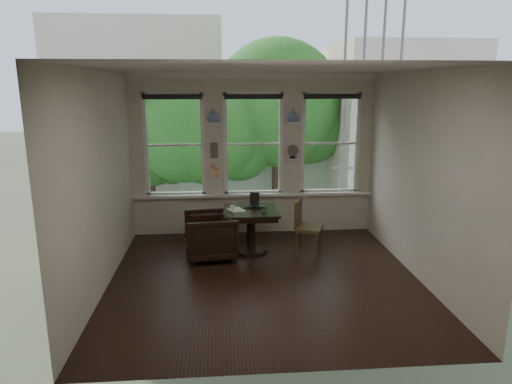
{
  "coord_description": "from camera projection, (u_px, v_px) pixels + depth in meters",
  "views": [
    {
      "loc": [
        -0.62,
        -6.2,
        2.81
      ],
      "look_at": [
        -0.05,
        0.9,
        1.1
      ],
      "focal_mm": 32.0,
      "sensor_mm": 36.0,
      "label": 1
    }
  ],
  "objects": [
    {
      "name": "window_left",
      "position": [
        175.0,
        145.0,
        8.39
      ],
      "size": [
        1.1,
        0.12,
        1.9
      ],
      "primitive_type": null,
      "color": "white",
      "rests_on": "ground"
    },
    {
      "name": "drinking_glass",
      "position": [
        264.0,
        210.0,
        7.4
      ],
      "size": [
        0.15,
        0.15,
        0.1
      ],
      "primitive_type": "imported",
      "rotation": [
        0.0,
        0.0,
        -0.19
      ],
      "color": "white",
      "rests_on": "table"
    },
    {
      "name": "wall_back",
      "position": [
        253.0,
        155.0,
        8.54
      ],
      "size": [
        4.5,
        0.0,
        4.5
      ],
      "primitive_type": "plane",
      "rotation": [
        1.57,
        0.0,
        0.0
      ],
      "color": "beige",
      "rests_on": "ground"
    },
    {
      "name": "vase_left",
      "position": [
        213.0,
        115.0,
        8.22
      ],
      "size": [
        0.24,
        0.24,
        0.25
      ],
      "primitive_type": "imported",
      "color": "silver",
      "rests_on": "shelf_left"
    },
    {
      "name": "vase_right",
      "position": [
        293.0,
        115.0,
        8.33
      ],
      "size": [
        0.24,
        0.24,
        0.25
      ],
      "primitive_type": "imported",
      "color": "silver",
      "rests_on": "shelf_right"
    },
    {
      "name": "laptop",
      "position": [
        253.0,
        208.0,
        7.69
      ],
      "size": [
        0.35,
        0.24,
        0.03
      ],
      "primitive_type": "imported",
      "rotation": [
        0.0,
        0.0,
        -0.09
      ],
      "color": "black",
      "rests_on": "table"
    },
    {
      "name": "ceiling",
      "position": [
        266.0,
        68.0,
        6.01
      ],
      "size": [
        4.5,
        4.5,
        0.0
      ],
      "primitive_type": "plane",
      "rotation": [
        3.14,
        0.0,
        0.0
      ],
      "color": "silver",
      "rests_on": "ground"
    },
    {
      "name": "armchair_left",
      "position": [
        210.0,
        236.0,
        7.45
      ],
      "size": [
        0.91,
        0.89,
        0.76
      ],
      "primitive_type": "imported",
      "rotation": [
        0.0,
        0.0,
        -1.47
      ],
      "color": "black",
      "rests_on": "ground"
    },
    {
      "name": "cushion_red",
      "position": [
        210.0,
        232.0,
        7.43
      ],
      "size": [
        0.45,
        0.45,
        0.06
      ],
      "primitive_type": "cube",
      "color": "maroon",
      "rests_on": "armchair_left"
    },
    {
      "name": "shelf_right",
      "position": [
        293.0,
        123.0,
        8.36
      ],
      "size": [
        0.26,
        0.16,
        0.03
      ],
      "primitive_type": "cube",
      "color": "white",
      "rests_on": "ground"
    },
    {
      "name": "side_chair_right",
      "position": [
        309.0,
        228.0,
        7.6
      ],
      "size": [
        0.55,
        0.55,
        0.92
      ],
      "primitive_type": null,
      "rotation": [
        0.0,
        0.0,
        1.18
      ],
      "color": "#412D17",
      "rests_on": "ground"
    },
    {
      "name": "mug",
      "position": [
        233.0,
        208.0,
        7.55
      ],
      "size": [
        0.1,
        0.1,
        0.08
      ],
      "primitive_type": "imported",
      "rotation": [
        0.0,
        0.0,
        0.17
      ],
      "color": "white",
      "rests_on": "table"
    },
    {
      "name": "sticky_notes",
      "position": [
        215.0,
        169.0,
        8.48
      ],
      "size": [
        0.16,
        0.01,
        0.24
      ],
      "primitive_type": null,
      "color": "pink",
      "rests_on": "ground"
    },
    {
      "name": "wall_right",
      "position": [
        421.0,
        177.0,
        6.54
      ],
      "size": [
        0.0,
        4.5,
        4.5
      ],
      "primitive_type": "plane",
      "rotation": [
        1.57,
        0.0,
        -1.57
      ],
      "color": "beige",
      "rests_on": "ground"
    },
    {
      "name": "table",
      "position": [
        251.0,
        231.0,
        7.71
      ],
      "size": [
        0.9,
        0.9,
        0.75
      ],
      "primitive_type": null,
      "color": "black",
      "rests_on": "ground"
    },
    {
      "name": "shelf_left",
      "position": [
        214.0,
        123.0,
        8.25
      ],
      "size": [
        0.26,
        0.16,
        0.03
      ],
      "primitive_type": "cube",
      "color": "white",
      "rests_on": "ground"
    },
    {
      "name": "ground",
      "position": [
        265.0,
        279.0,
        6.71
      ],
      "size": [
        4.5,
        4.5,
        0.0
      ],
      "primitive_type": "plane",
      "color": "black",
      "rests_on": "ground"
    },
    {
      "name": "wall_front",
      "position": [
        289.0,
        229.0,
        4.18
      ],
      "size": [
        4.5,
        0.0,
        4.5
      ],
      "primitive_type": "plane",
      "rotation": [
        -1.57,
        0.0,
        0.0
      ],
      "color": "beige",
      "rests_on": "ground"
    },
    {
      "name": "tablet",
      "position": [
        255.0,
        199.0,
        7.88
      ],
      "size": [
        0.17,
        0.1,
        0.22
      ],
      "primitive_type": "cube",
      "rotation": [
        -0.26,
        0.0,
        -0.16
      ],
      "color": "black",
      "rests_on": "table"
    },
    {
      "name": "wall_left",
      "position": [
        100.0,
        182.0,
        6.19
      ],
      "size": [
        0.0,
        4.5,
        4.5
      ],
      "primitive_type": "plane",
      "rotation": [
        1.57,
        0.0,
        1.57
      ],
      "color": "beige",
      "rests_on": "ground"
    },
    {
      "name": "papers",
      "position": [
        236.0,
        209.0,
        7.61
      ],
      "size": [
        0.32,
        0.36,
        0.0
      ],
      "primitive_type": "cube",
      "rotation": [
        0.0,
        0.0,
        0.39
      ],
      "color": "silver",
      "rests_on": "table"
    },
    {
      "name": "window_right",
      "position": [
        330.0,
        143.0,
        8.61
      ],
      "size": [
        1.1,
        0.12,
        1.9
      ],
      "primitive_type": null,
      "color": "white",
      "rests_on": "ground"
    },
    {
      "name": "desk_fan",
      "position": [
        292.0,
        154.0,
        8.48
      ],
      "size": [
        0.2,
        0.2,
        0.24
      ],
      "primitive_type": null,
      "color": "#59544F",
      "rests_on": "ground"
    },
    {
      "name": "window_center",
      "position": [
        253.0,
        144.0,
        8.5
      ],
      "size": [
        1.1,
        0.12,
        1.9
      ],
      "primitive_type": null,
      "color": "white",
      "rests_on": "ground"
    },
    {
      "name": "intercom",
      "position": [
        214.0,
        150.0,
        8.4
      ],
      "size": [
        0.14,
        0.06,
        0.28
      ],
      "primitive_type": "cube",
      "color": "#59544F",
      "rests_on": "ground"
    }
  ]
}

